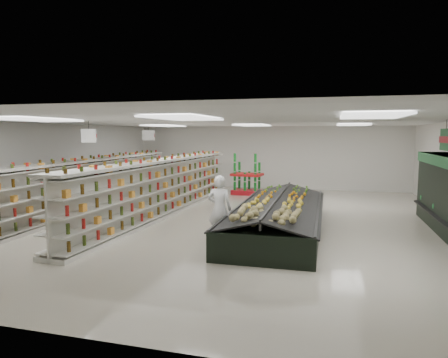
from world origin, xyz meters
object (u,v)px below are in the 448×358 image
(soda_endcap, at_px, (247,176))
(shopper_main, at_px, (220,209))
(produce_island, at_px, (279,214))
(shopper_background, at_px, (179,179))
(gondola_left, at_px, (97,185))
(gondola_center, at_px, (163,189))

(soda_endcap, height_order, shopper_main, shopper_main)
(produce_island, bearing_deg, shopper_background, 137.45)
(gondola_left, xyz_separation_m, shopper_background, (2.24, 2.70, -0.01))
(produce_island, distance_m, shopper_main, 2.20)
(gondola_left, distance_m, shopper_background, 3.51)
(produce_island, distance_m, soda_endcap, 6.99)
(gondola_left, bearing_deg, shopper_background, 48.62)
(gondola_left, relative_size, produce_island, 1.60)
(shopper_main, xyz_separation_m, shopper_background, (-3.62, 6.25, -0.01))
(gondola_center, xyz_separation_m, shopper_main, (2.89, -2.93, -0.01))
(gondola_left, bearing_deg, produce_island, -15.92)
(soda_endcap, relative_size, shopper_main, 1.00)
(gondola_left, relative_size, soda_endcap, 6.26)
(gondola_center, xyz_separation_m, produce_island, (4.19, -1.20, -0.43))
(gondola_left, height_order, gondola_center, gondola_center)
(shopper_main, bearing_deg, shopper_background, -57.59)
(gondola_left, distance_m, soda_endcap, 6.78)
(soda_endcap, xyz_separation_m, shopper_main, (1.03, -8.30, 0.03))
(shopper_main, bearing_deg, produce_island, -124.84)
(gondola_left, distance_m, gondola_center, 3.04)
(gondola_left, xyz_separation_m, soda_endcap, (4.83, 4.76, -0.02))
(gondola_left, height_order, soda_endcap, gondola_left)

